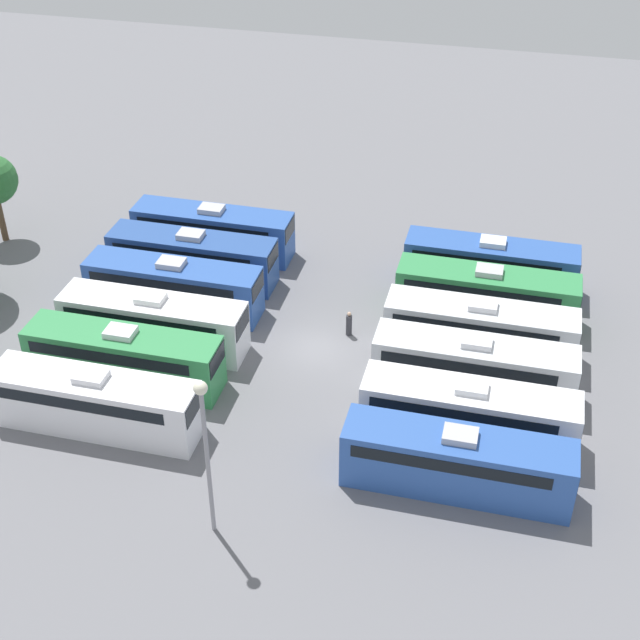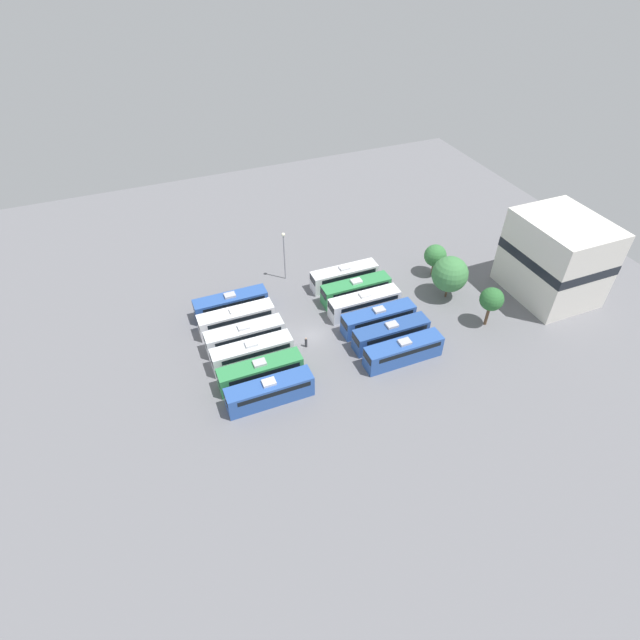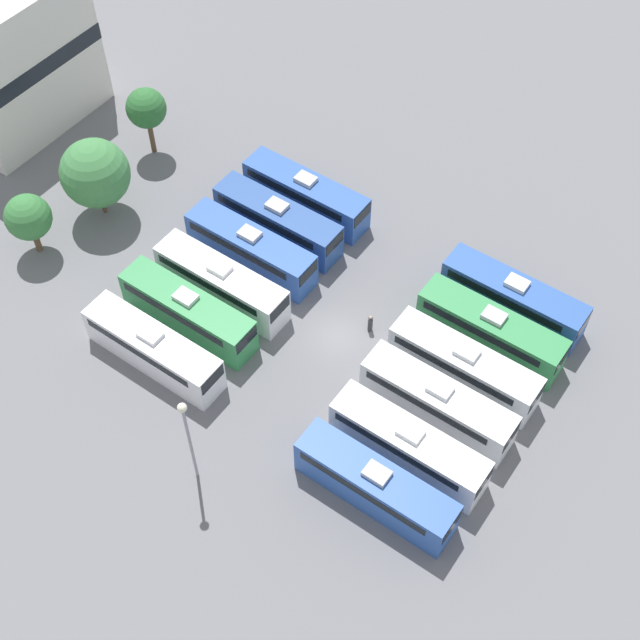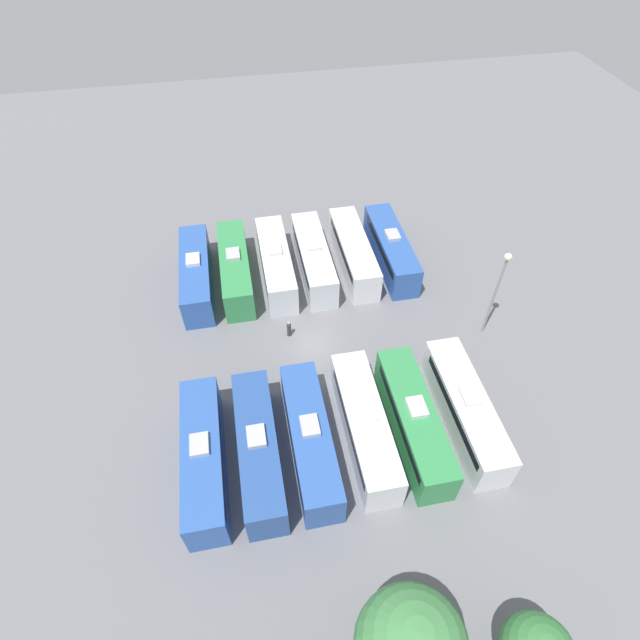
# 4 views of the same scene
# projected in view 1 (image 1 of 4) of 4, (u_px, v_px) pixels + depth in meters

# --- Properties ---
(ground_plane) EXTENTS (116.42, 116.42, 0.00)m
(ground_plane) POSITION_uv_depth(u_px,v_px,m) (315.00, 348.00, 51.95)
(ground_plane) COLOR slate
(bus_0) EXTENTS (2.60, 10.84, 3.47)m
(bus_0) POSITION_uv_depth(u_px,v_px,m) (457.00, 461.00, 41.74)
(bus_0) COLOR #2D56A8
(bus_0) RESTS_ON ground_plane
(bus_1) EXTENTS (2.60, 10.84, 3.47)m
(bus_1) POSITION_uv_depth(u_px,v_px,m) (468.00, 412.00, 44.63)
(bus_1) COLOR white
(bus_1) RESTS_ON ground_plane
(bus_2) EXTENTS (2.60, 10.84, 3.47)m
(bus_2) POSITION_uv_depth(u_px,v_px,m) (473.00, 365.00, 47.78)
(bus_2) COLOR silver
(bus_2) RESTS_ON ground_plane
(bus_3) EXTENTS (2.60, 10.84, 3.47)m
(bus_3) POSITION_uv_depth(u_px,v_px,m) (480.00, 328.00, 50.65)
(bus_3) COLOR silver
(bus_3) RESTS_ON ground_plane
(bus_4) EXTENTS (2.60, 10.84, 3.47)m
(bus_4) POSITION_uv_depth(u_px,v_px,m) (486.00, 293.00, 53.67)
(bus_4) COLOR #338C4C
(bus_4) RESTS_ON ground_plane
(bus_5) EXTENTS (2.60, 10.84, 3.47)m
(bus_5) POSITION_uv_depth(u_px,v_px,m) (490.00, 264.00, 56.53)
(bus_5) COLOR #2D56A8
(bus_5) RESTS_ON ground_plane
(bus_6) EXTENTS (2.60, 10.84, 3.47)m
(bus_6) POSITION_uv_depth(u_px,v_px,m) (95.00, 401.00, 45.33)
(bus_6) COLOR white
(bus_6) RESTS_ON ground_plane
(bus_7) EXTENTS (2.60, 10.84, 3.47)m
(bus_7) POSITION_uv_depth(u_px,v_px,m) (123.00, 356.00, 48.50)
(bus_7) COLOR #338C4C
(bus_7) RESTS_ON ground_plane
(bus_8) EXTENTS (2.60, 10.84, 3.47)m
(bus_8) POSITION_uv_depth(u_px,v_px,m) (153.00, 321.00, 51.23)
(bus_8) COLOR white
(bus_8) RESTS_ON ground_plane
(bus_9) EXTENTS (2.60, 10.84, 3.47)m
(bus_9) POSITION_uv_depth(u_px,v_px,m) (173.00, 285.00, 54.42)
(bus_9) COLOR #2D56A8
(bus_9) RESTS_ON ground_plane
(bus_10) EXTENTS (2.60, 10.84, 3.47)m
(bus_10) POSITION_uv_depth(u_px,v_px,m) (192.00, 256.00, 57.28)
(bus_10) COLOR #284C93
(bus_10) RESTS_ON ground_plane
(bus_11) EXTENTS (2.60, 10.84, 3.47)m
(bus_11) POSITION_uv_depth(u_px,v_px,m) (213.00, 230.00, 60.17)
(bus_11) COLOR #2D56A8
(bus_11) RESTS_ON ground_plane
(worker_person) EXTENTS (0.36, 0.36, 1.60)m
(worker_person) POSITION_uv_depth(u_px,v_px,m) (349.00, 324.00, 52.65)
(worker_person) COLOR #333338
(worker_person) RESTS_ON ground_plane
(light_pole) EXTENTS (0.60, 0.60, 8.52)m
(light_pole) POSITION_uv_depth(u_px,v_px,m) (205.00, 435.00, 37.29)
(light_pole) COLOR gray
(light_pole) RESTS_ON ground_plane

